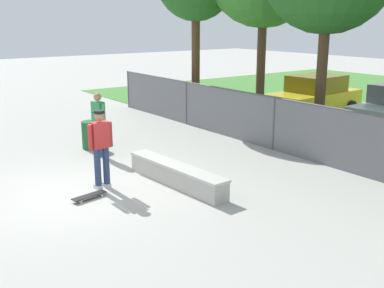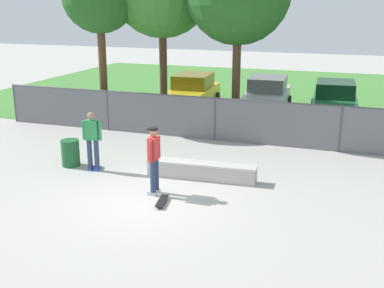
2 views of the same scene
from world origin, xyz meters
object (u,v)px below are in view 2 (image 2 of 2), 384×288
Objects in this scene: skateboard at (162,201)px; bystander at (92,139)px; concrete_ledge at (201,171)px; car_yellow at (193,92)px; skateboarder at (154,157)px; trash_bin at (70,153)px; car_green at (334,101)px; car_silver at (267,95)px.

bystander is (-2.95, 1.68, 0.94)m from skateboard.
car_yellow reaches higher than concrete_ledge.
concrete_ledge is 0.75× the size of car_yellow.
skateboard is at bearing -51.09° from skateboarder.
bystander reaches higher than car_yellow.
concrete_ledge is 1.76× the size of skateboarder.
car_yellow is (-3.07, 11.12, 0.77)m from skateboard.
car_yellow is 5.15× the size of trash_bin.
car_yellow is at bearing 85.17° from trash_bin.
car_yellow is at bearing 105.43° from skateboard.
bystander is (0.12, -9.44, 0.17)m from car_yellow.
car_silver is at bearing 173.64° from car_green.
trash_bin is at bearing 170.71° from bystander.
car_silver is 10.32m from bystander.
car_yellow is at bearing 103.98° from skateboarder.
trash_bin is at bearing 154.66° from skateboard.
skateboarder is 11.24m from car_green.
skateboarder is 0.43× the size of car_silver.
concrete_ledge is 0.75× the size of car_green.
car_green reaches higher than trash_bin.
skateboarder is at bearing -20.62° from trash_bin.
skateboard is 11.56m from car_yellow.
skateboarder is at bearing -110.40° from car_green.
bystander is (-6.44, -9.40, 0.17)m from car_green.
concrete_ledge is 1.78× the size of bystander.
car_yellow and car_silver have the same top height.
trash_bin reaches higher than concrete_ledge.
skateboard is 4.28m from trash_bin.
car_green is 11.39m from bystander.
car_yellow is at bearing 90.70° from bystander.
skateboarder reaches higher than car_silver.
car_green is (6.55, -0.04, 0.00)m from car_yellow.
car_green is (3.11, 9.03, 0.59)m from concrete_ledge.
skateboarder is at bearing -118.31° from concrete_ledge.
skateboard is 0.45× the size of bystander.
trash_bin is (-4.23, -0.22, 0.17)m from concrete_ledge.
skateboarder is 1.01× the size of bystander.
bystander reaches higher than car_silver.
trash_bin is (-0.79, -9.29, -0.42)m from car_yellow.
car_silver is at bearing 87.65° from skateboard.
car_silver is (0.47, 11.41, 0.77)m from skateboard.
car_green is at bearing -0.39° from car_yellow.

